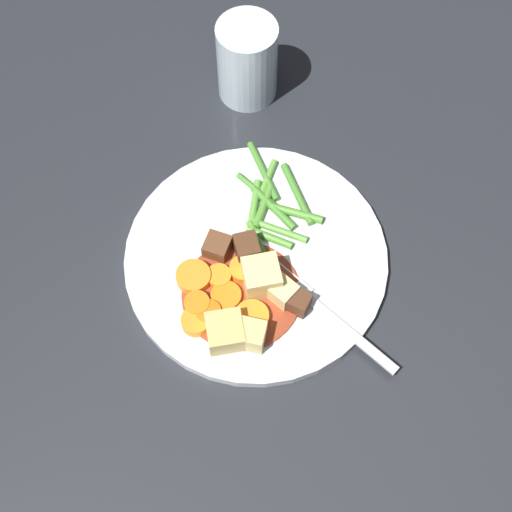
% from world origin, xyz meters
% --- Properties ---
extents(ground_plane, '(3.00, 3.00, 0.00)m').
position_xyz_m(ground_plane, '(0.00, 0.00, 0.00)').
color(ground_plane, '#26282D').
extents(dinner_plate, '(0.28, 0.28, 0.01)m').
position_xyz_m(dinner_plate, '(0.00, 0.00, 0.01)').
color(dinner_plate, white).
rests_on(dinner_plate, ground_plane).
extents(stew_sauce, '(0.12, 0.12, 0.00)m').
position_xyz_m(stew_sauce, '(0.05, -0.01, 0.01)').
color(stew_sauce, '#93381E').
rests_on(stew_sauce, dinner_plate).
extents(carrot_slice_0, '(0.05, 0.05, 0.01)m').
position_xyz_m(carrot_slice_0, '(0.07, 0.01, 0.02)').
color(carrot_slice_0, orange).
rests_on(carrot_slice_0, dinner_plate).
extents(carrot_slice_1, '(0.03, 0.03, 0.01)m').
position_xyz_m(carrot_slice_1, '(0.07, -0.04, 0.02)').
color(carrot_slice_1, orange).
rests_on(carrot_slice_1, dinner_plate).
extents(carrot_slice_2, '(0.04, 0.04, 0.01)m').
position_xyz_m(carrot_slice_2, '(0.07, -0.05, 0.02)').
color(carrot_slice_2, orange).
rests_on(carrot_slice_2, dinner_plate).
extents(carrot_slice_3, '(0.04, 0.04, 0.01)m').
position_xyz_m(carrot_slice_3, '(0.04, -0.06, 0.02)').
color(carrot_slice_3, orange).
rests_on(carrot_slice_3, dinner_plate).
extents(carrot_slice_4, '(0.03, 0.03, 0.01)m').
position_xyz_m(carrot_slice_4, '(0.05, -0.02, 0.02)').
color(carrot_slice_4, orange).
rests_on(carrot_slice_4, dinner_plate).
extents(carrot_slice_5, '(0.04, 0.04, 0.01)m').
position_xyz_m(carrot_slice_5, '(0.08, -0.05, 0.02)').
color(carrot_slice_5, orange).
rests_on(carrot_slice_5, dinner_plate).
extents(carrot_slice_6, '(0.04, 0.04, 0.01)m').
position_xyz_m(carrot_slice_6, '(0.02, -0.01, 0.02)').
color(carrot_slice_6, orange).
rests_on(carrot_slice_6, dinner_plate).
extents(carrot_slice_7, '(0.04, 0.04, 0.01)m').
position_xyz_m(carrot_slice_7, '(0.03, -0.03, 0.02)').
color(carrot_slice_7, orange).
rests_on(carrot_slice_7, dinner_plate).
extents(potato_chunk_0, '(0.05, 0.05, 0.03)m').
position_xyz_m(potato_chunk_0, '(0.09, -0.02, 0.03)').
color(potato_chunk_0, '#DBBC6B').
rests_on(potato_chunk_0, dinner_plate).
extents(potato_chunk_1, '(0.05, 0.05, 0.03)m').
position_xyz_m(potato_chunk_1, '(0.03, 0.01, 0.03)').
color(potato_chunk_1, '#EAD68C').
rests_on(potato_chunk_1, dinner_plate).
extents(potato_chunk_2, '(0.04, 0.04, 0.02)m').
position_xyz_m(potato_chunk_2, '(0.04, 0.03, 0.02)').
color(potato_chunk_2, '#EAD68C').
rests_on(potato_chunk_2, dinner_plate).
extents(potato_chunk_3, '(0.03, 0.03, 0.03)m').
position_xyz_m(potato_chunk_3, '(0.09, 0.01, 0.03)').
color(potato_chunk_3, '#E5CC7A').
rests_on(potato_chunk_3, dinner_plate).
extents(meat_chunk_0, '(0.03, 0.03, 0.03)m').
position_xyz_m(meat_chunk_0, '(-0.00, -0.01, 0.03)').
color(meat_chunk_0, '#56331E').
rests_on(meat_chunk_0, dinner_plate).
extents(meat_chunk_1, '(0.03, 0.03, 0.02)m').
position_xyz_m(meat_chunk_1, '(0.05, 0.05, 0.02)').
color(meat_chunk_1, '#56331E').
rests_on(meat_chunk_1, dinner_plate).
extents(meat_chunk_2, '(0.03, 0.03, 0.02)m').
position_xyz_m(meat_chunk_2, '(0.00, -0.04, 0.02)').
color(meat_chunk_2, brown).
rests_on(meat_chunk_2, dinner_plate).
extents(green_bean_0, '(0.04, 0.05, 0.01)m').
position_xyz_m(green_bean_0, '(-0.08, -0.01, 0.02)').
color(green_bean_0, '#4C8E33').
rests_on(green_bean_0, dinner_plate).
extents(green_bean_1, '(0.05, 0.02, 0.01)m').
position_xyz_m(green_bean_1, '(-0.09, 0.00, 0.02)').
color(green_bean_1, '#66AD42').
rests_on(green_bean_1, dinner_plate).
extents(green_bean_2, '(0.02, 0.05, 0.01)m').
position_xyz_m(green_bean_2, '(-0.02, 0.01, 0.02)').
color(green_bean_2, '#599E38').
rests_on(green_bean_2, dinner_plate).
extents(green_bean_3, '(0.07, 0.01, 0.01)m').
position_xyz_m(green_bean_3, '(-0.05, -0.01, 0.02)').
color(green_bean_3, '#66AD42').
rests_on(green_bean_3, dinner_plate).
extents(green_bean_4, '(0.05, 0.06, 0.01)m').
position_xyz_m(green_bean_4, '(-0.06, 0.01, 0.02)').
color(green_bean_4, '#4C8E33').
rests_on(green_bean_4, dinner_plate).
extents(green_bean_5, '(0.02, 0.06, 0.01)m').
position_xyz_m(green_bean_5, '(-0.05, 0.04, 0.02)').
color(green_bean_5, '#599E38').
rests_on(green_bean_5, dinner_plate).
extents(green_bean_6, '(0.07, 0.05, 0.01)m').
position_xyz_m(green_bean_6, '(-0.08, 0.03, 0.02)').
color(green_bean_6, '#4C8E33').
rests_on(green_bean_6, dinner_plate).
extents(green_bean_7, '(0.07, 0.05, 0.01)m').
position_xyz_m(green_bean_7, '(-0.10, -0.01, 0.02)').
color(green_bean_7, '#4C8E33').
rests_on(green_bean_7, dinner_plate).
extents(green_bean_8, '(0.05, 0.03, 0.01)m').
position_xyz_m(green_bean_8, '(-0.01, 0.00, 0.02)').
color(green_bean_8, '#599E38').
rests_on(green_bean_8, dinner_plate).
extents(green_bean_9, '(0.05, 0.02, 0.01)m').
position_xyz_m(green_bean_9, '(-0.06, -0.00, 0.02)').
color(green_bean_9, '#599E38').
rests_on(green_bean_9, dinner_plate).
extents(green_bean_10, '(0.02, 0.07, 0.01)m').
position_xyz_m(green_bean_10, '(-0.03, 0.02, 0.02)').
color(green_bean_10, '#66AD42').
rests_on(green_bean_10, dinner_plate).
extents(fork, '(0.11, 0.15, 0.00)m').
position_xyz_m(fork, '(0.05, 0.08, 0.01)').
color(fork, silver).
rests_on(fork, dinner_plate).
extents(water_glass, '(0.07, 0.07, 0.10)m').
position_xyz_m(water_glass, '(-0.23, -0.04, 0.05)').
color(water_glass, silver).
rests_on(water_glass, ground_plane).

